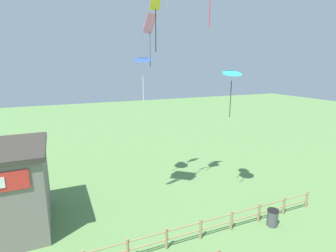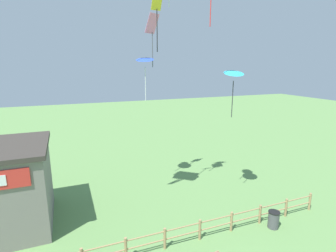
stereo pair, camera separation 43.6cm
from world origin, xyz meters
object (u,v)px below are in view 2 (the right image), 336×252
at_px(trash_bin, 274,220).
at_px(kite_cyan_delta, 234,74).
at_px(kite_pink_diamond, 152,29).
at_px(kite_yellow_diamond, 157,13).
at_px(kite_blue_delta, 145,60).

height_order(trash_bin, kite_cyan_delta, kite_cyan_delta).
bearing_deg(kite_cyan_delta, trash_bin, -79.75).
bearing_deg(kite_pink_diamond, trash_bin, -59.28).
relative_size(kite_yellow_diamond, kite_blue_delta, 1.03).
relative_size(kite_yellow_diamond, kite_pink_diamond, 0.91).
height_order(trash_bin, kite_pink_diamond, kite_pink_diamond).
bearing_deg(kite_blue_delta, trash_bin, -55.82).
xyz_separation_m(trash_bin, kite_cyan_delta, (-0.63, 3.51, 7.81)).
bearing_deg(kite_yellow_diamond, trash_bin, -45.77).
relative_size(trash_bin, kite_yellow_diamond, 0.31).
bearing_deg(kite_blue_delta, kite_pink_diamond, 9.62).
distance_m(kite_cyan_delta, kite_yellow_diamond, 5.67).
bearing_deg(kite_yellow_diamond, kite_cyan_delta, -19.83).
bearing_deg(kite_yellow_diamond, kite_pink_diamond, 78.06).
height_order(kite_cyan_delta, kite_pink_diamond, kite_pink_diamond).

